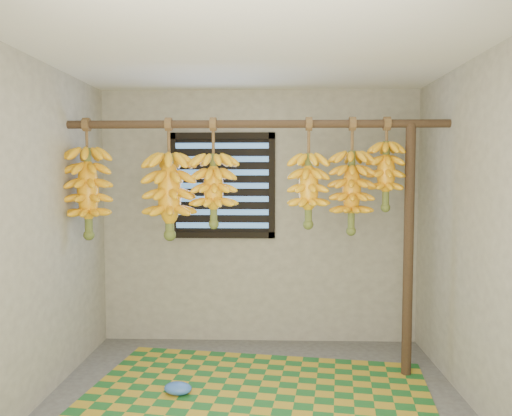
{
  "coord_description": "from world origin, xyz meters",
  "views": [
    {
      "loc": [
        0.12,
        -3.24,
        1.6
      ],
      "look_at": [
        0.0,
        0.55,
        1.35
      ],
      "focal_mm": 35.0,
      "sensor_mm": 36.0,
      "label": 1
    }
  ],
  "objects_px": {
    "banana_bunch_a": "(88,193)",
    "banana_bunch_b": "(169,196)",
    "support_post": "(408,251)",
    "banana_bunch_f": "(386,176)",
    "plastic_bag": "(178,388)",
    "woven_mat": "(253,407)",
    "banana_bunch_e": "(351,192)",
    "banana_bunch_c": "(214,190)",
    "banana_bunch_d": "(308,190)"
  },
  "relations": [
    {
      "from": "banana_bunch_a",
      "to": "banana_bunch_b",
      "type": "bearing_deg",
      "value": 0.0
    },
    {
      "from": "support_post",
      "to": "banana_bunch_b",
      "type": "distance_m",
      "value": 1.94
    },
    {
      "from": "banana_bunch_f",
      "to": "plastic_bag",
      "type": "bearing_deg",
      "value": -164.62
    },
    {
      "from": "woven_mat",
      "to": "plastic_bag",
      "type": "distance_m",
      "value": 0.58
    },
    {
      "from": "support_post",
      "to": "plastic_bag",
      "type": "relative_size",
      "value": 9.57
    },
    {
      "from": "plastic_bag",
      "to": "banana_bunch_e",
      "type": "height_order",
      "value": "banana_bunch_e"
    },
    {
      "from": "banana_bunch_f",
      "to": "banana_bunch_b",
      "type": "bearing_deg",
      "value": 180.0
    },
    {
      "from": "banana_bunch_c",
      "to": "banana_bunch_d",
      "type": "relative_size",
      "value": 1.0
    },
    {
      "from": "banana_bunch_a",
      "to": "banana_bunch_c",
      "type": "height_order",
      "value": "same"
    },
    {
      "from": "support_post",
      "to": "banana_bunch_a",
      "type": "distance_m",
      "value": 2.59
    },
    {
      "from": "banana_bunch_e",
      "to": "woven_mat",
      "type": "bearing_deg",
      "value": -141.13
    },
    {
      "from": "woven_mat",
      "to": "banana_bunch_a",
      "type": "xyz_separation_m",
      "value": [
        -1.34,
        0.61,
        1.45
      ]
    },
    {
      "from": "woven_mat",
      "to": "plastic_bag",
      "type": "height_order",
      "value": "plastic_bag"
    },
    {
      "from": "banana_bunch_b",
      "to": "banana_bunch_e",
      "type": "xyz_separation_m",
      "value": [
        1.44,
        0.0,
        0.03
      ]
    },
    {
      "from": "woven_mat",
      "to": "banana_bunch_e",
      "type": "bearing_deg",
      "value": 38.87
    },
    {
      "from": "banana_bunch_b",
      "to": "banana_bunch_e",
      "type": "height_order",
      "value": "same"
    },
    {
      "from": "plastic_bag",
      "to": "banana_bunch_a",
      "type": "distance_m",
      "value": 1.67
    },
    {
      "from": "banana_bunch_c",
      "to": "banana_bunch_d",
      "type": "bearing_deg",
      "value": 0.0
    },
    {
      "from": "plastic_bag",
      "to": "banana_bunch_b",
      "type": "bearing_deg",
      "value": 107.35
    },
    {
      "from": "banana_bunch_b",
      "to": "banana_bunch_f",
      "type": "xyz_separation_m",
      "value": [
        1.71,
        0.0,
        0.16
      ]
    },
    {
      "from": "woven_mat",
      "to": "banana_bunch_c",
      "type": "xyz_separation_m",
      "value": [
        -0.33,
        0.61,
        1.48
      ]
    },
    {
      "from": "banana_bunch_c",
      "to": "plastic_bag",
      "type": "bearing_deg",
      "value": -116.69
    },
    {
      "from": "banana_bunch_d",
      "to": "banana_bunch_e",
      "type": "distance_m",
      "value": 0.34
    },
    {
      "from": "woven_mat",
      "to": "banana_bunch_f",
      "type": "xyz_separation_m",
      "value": [
        1.02,
        0.61,
        1.59
      ]
    },
    {
      "from": "support_post",
      "to": "banana_bunch_a",
      "type": "bearing_deg",
      "value": 180.0
    },
    {
      "from": "plastic_bag",
      "to": "banana_bunch_e",
      "type": "distance_m",
      "value": 1.97
    },
    {
      "from": "plastic_bag",
      "to": "banana_bunch_e",
      "type": "xyz_separation_m",
      "value": [
        1.31,
        0.43,
        1.41
      ]
    },
    {
      "from": "banana_bunch_a",
      "to": "banana_bunch_d",
      "type": "height_order",
      "value": "same"
    },
    {
      "from": "plastic_bag",
      "to": "banana_bunch_f",
      "type": "bearing_deg",
      "value": 15.38
    },
    {
      "from": "woven_mat",
      "to": "banana_bunch_d",
      "type": "distance_m",
      "value": 1.65
    },
    {
      "from": "woven_mat",
      "to": "banana_bunch_a",
      "type": "distance_m",
      "value": 2.07
    },
    {
      "from": "banana_bunch_c",
      "to": "banana_bunch_d",
      "type": "height_order",
      "value": "same"
    },
    {
      "from": "woven_mat",
      "to": "banana_bunch_e",
      "type": "height_order",
      "value": "banana_bunch_e"
    },
    {
      "from": "plastic_bag",
      "to": "banana_bunch_f",
      "type": "distance_m",
      "value": 2.25
    },
    {
      "from": "support_post",
      "to": "plastic_bag",
      "type": "xyz_separation_m",
      "value": [
        -1.76,
        -0.43,
        -0.95
      ]
    },
    {
      "from": "banana_bunch_b",
      "to": "banana_bunch_c",
      "type": "bearing_deg",
      "value": 0.0
    },
    {
      "from": "plastic_bag",
      "to": "banana_bunch_d",
      "type": "height_order",
      "value": "banana_bunch_d"
    },
    {
      "from": "banana_bunch_c",
      "to": "banana_bunch_f",
      "type": "height_order",
      "value": "same"
    },
    {
      "from": "woven_mat",
      "to": "banana_bunch_f",
      "type": "bearing_deg",
      "value": 30.79
    },
    {
      "from": "banana_bunch_e",
      "to": "support_post",
      "type": "bearing_deg",
      "value": 0.0
    },
    {
      "from": "plastic_bag",
      "to": "banana_bunch_a",
      "type": "bearing_deg",
      "value": 151.3
    },
    {
      "from": "plastic_bag",
      "to": "banana_bunch_a",
      "type": "xyz_separation_m",
      "value": [
        -0.79,
        0.43,
        1.41
      ]
    },
    {
      "from": "woven_mat",
      "to": "banana_bunch_d",
      "type": "height_order",
      "value": "banana_bunch_d"
    },
    {
      "from": "banana_bunch_a",
      "to": "banana_bunch_c",
      "type": "distance_m",
      "value": 1.01
    },
    {
      "from": "support_post",
      "to": "woven_mat",
      "type": "bearing_deg",
      "value": -153.25
    },
    {
      "from": "banana_bunch_a",
      "to": "banana_bunch_f",
      "type": "xyz_separation_m",
      "value": [
        2.36,
        0.0,
        0.14
      ]
    },
    {
      "from": "banana_bunch_b",
      "to": "banana_bunch_d",
      "type": "bearing_deg",
      "value": 0.0
    },
    {
      "from": "banana_bunch_c",
      "to": "banana_bunch_e",
      "type": "height_order",
      "value": "same"
    },
    {
      "from": "plastic_bag",
      "to": "banana_bunch_c",
      "type": "relative_size",
      "value": 0.24
    },
    {
      "from": "banana_bunch_c",
      "to": "banana_bunch_e",
      "type": "relative_size",
      "value": 0.94
    }
  ]
}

